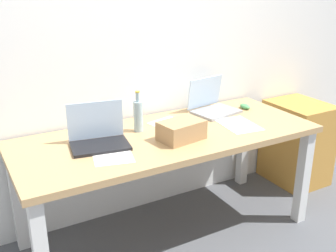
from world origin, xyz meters
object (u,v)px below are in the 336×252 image
(desk, at_px, (168,147))
(laptop_right, at_px, (212,105))
(filing_cabinet, at_px, (297,142))
(cardboard_box, at_px, (181,130))
(computer_mouse, at_px, (245,106))
(beer_bottle, at_px, (138,115))
(laptop_left, at_px, (98,136))

(desk, height_order, laptop_right, laptop_right)
(filing_cabinet, bearing_deg, desk, -173.61)
(desk, height_order, cardboard_box, cardboard_box)
(computer_mouse, bearing_deg, beer_bottle, -171.02)
(beer_bottle, bearing_deg, computer_mouse, 2.04)
(laptop_right, relative_size, beer_bottle, 1.34)
(laptop_left, height_order, filing_cabinet, laptop_left)
(laptop_left, distance_m, filing_cabinet, 1.80)
(cardboard_box, height_order, filing_cabinet, cardboard_box)
(filing_cabinet, bearing_deg, laptop_left, -176.55)
(laptop_right, bearing_deg, cardboard_box, -143.59)
(cardboard_box, bearing_deg, beer_bottle, 123.36)
(computer_mouse, bearing_deg, cardboard_box, -151.64)
(laptop_left, relative_size, cardboard_box, 1.37)
(desk, xyz_separation_m, laptop_right, (0.48, 0.22, 0.14))
(laptop_left, distance_m, beer_bottle, 0.31)
(laptop_left, xyz_separation_m, filing_cabinet, (1.75, 0.11, -0.44))
(desk, xyz_separation_m, beer_bottle, (-0.14, 0.13, 0.19))
(desk, relative_size, beer_bottle, 7.27)
(beer_bottle, bearing_deg, cardboard_box, -56.64)
(cardboard_box, bearing_deg, laptop_right, 36.41)
(desk, relative_size, laptop_right, 5.44)
(cardboard_box, bearing_deg, filing_cabinet, 11.70)
(laptop_left, xyz_separation_m, computer_mouse, (1.17, 0.12, -0.04))
(laptop_left, relative_size, filing_cabinet, 0.53)
(computer_mouse, bearing_deg, laptop_right, 173.85)
(beer_bottle, xyz_separation_m, cardboard_box, (0.16, -0.25, -0.05))
(desk, distance_m, filing_cabinet, 1.35)
(laptop_right, distance_m, computer_mouse, 0.26)
(desk, relative_size, cardboard_box, 7.28)
(computer_mouse, bearing_deg, filing_cabinet, 5.57)
(desk, distance_m, laptop_left, 0.46)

